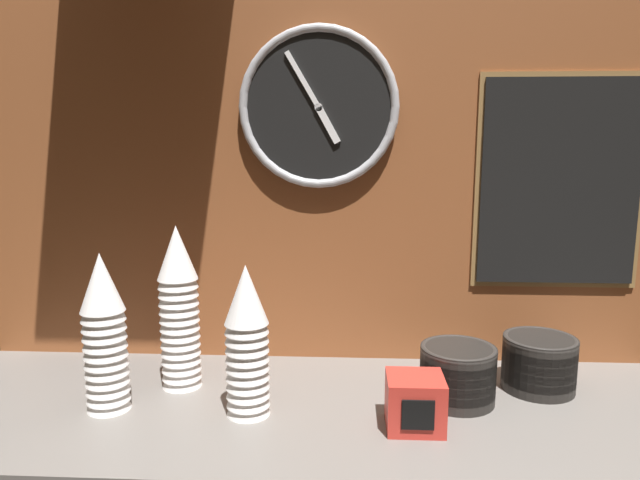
% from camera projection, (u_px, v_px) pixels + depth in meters
% --- Properties ---
extents(ground_plane, '(1.60, 0.56, 0.04)m').
position_uv_depth(ground_plane, '(306.00, 412.00, 1.17)').
color(ground_plane, slate).
extents(wall_tiled_back, '(1.60, 0.03, 1.05)m').
position_uv_depth(wall_tiled_back, '(313.00, 142.00, 1.33)').
color(wall_tiled_back, brown).
rests_on(wall_tiled_back, ground_plane).
extents(cup_stack_left, '(0.09, 0.09, 0.32)m').
position_uv_depth(cup_stack_left, '(104.00, 333.00, 1.11)').
color(cup_stack_left, white).
rests_on(cup_stack_left, ground_plane).
extents(cup_stack_center, '(0.09, 0.09, 0.30)m').
position_uv_depth(cup_stack_center, '(247.00, 341.00, 1.09)').
color(cup_stack_center, white).
rests_on(cup_stack_center, ground_plane).
extents(cup_stack_center_left, '(0.09, 0.09, 0.35)m').
position_uv_depth(cup_stack_center_left, '(179.00, 307.00, 1.22)').
color(cup_stack_center_left, white).
rests_on(cup_stack_center_left, ground_plane).
extents(bowl_stack_right, '(0.15, 0.15, 0.12)m').
position_uv_depth(bowl_stack_right, '(458.00, 372.00, 1.16)').
color(bowl_stack_right, black).
rests_on(bowl_stack_right, ground_plane).
extents(bowl_stack_far_right, '(0.15, 0.15, 0.12)m').
position_uv_depth(bowl_stack_far_right, '(539.00, 362.00, 1.22)').
color(bowl_stack_far_right, black).
rests_on(bowl_stack_far_right, ground_plane).
extents(wall_clock, '(0.36, 0.03, 0.36)m').
position_uv_depth(wall_clock, '(319.00, 107.00, 1.29)').
color(wall_clock, black).
extents(menu_board, '(0.38, 0.01, 0.49)m').
position_uv_depth(menu_board, '(560.00, 182.00, 1.30)').
color(menu_board, olive).
extents(napkin_dispenser, '(0.11, 0.10, 0.10)m').
position_uv_depth(napkin_dispenser, '(415.00, 402.00, 1.06)').
color(napkin_dispenser, red).
rests_on(napkin_dispenser, ground_plane).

